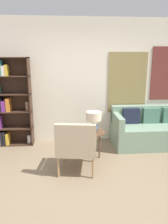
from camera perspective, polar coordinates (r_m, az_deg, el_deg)
name	(u,v)px	position (r m, az deg, el deg)	size (l,w,h in m)	color
ground_plane	(89,190)	(3.40, 1.19, -19.59)	(14.00, 14.00, 0.00)	#847056
wall_back	(82,82)	(4.88, -0.55, 7.93)	(6.40, 0.08, 2.70)	silver
bookshelf	(4,103)	(4.93, -20.27, 2.28)	(0.93, 0.30, 1.89)	#422B1E
armchair	(76,144)	(3.58, -2.01, -8.41)	(0.72, 0.72, 0.90)	tan
couch	(152,130)	(5.02, 17.26, -4.49)	(1.70, 0.82, 0.83)	gray
side_table	(92,134)	(4.18, 2.21, -5.84)	(0.49, 0.49, 0.51)	brown
table_lamp	(94,119)	(4.07, 2.57, -1.93)	(0.29, 0.29, 0.39)	slate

